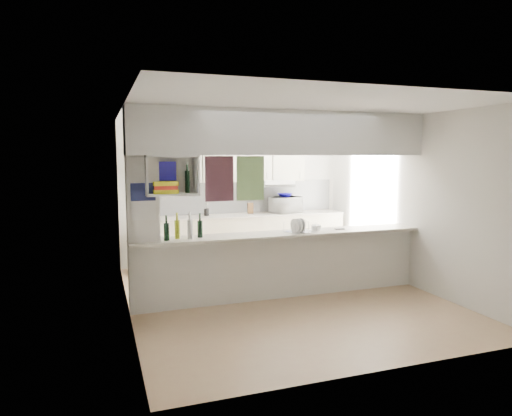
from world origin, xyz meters
name	(u,v)px	position (x,y,z in m)	size (l,w,h in m)	color
floor	(282,296)	(0.00, 0.00, 0.00)	(4.80, 4.80, 0.00)	tan
ceiling	(283,111)	(0.00, 0.00, 2.60)	(4.80, 4.80, 0.00)	white
wall_back	(234,193)	(0.00, 2.40, 1.30)	(4.20, 4.20, 0.00)	silver
wall_left	(126,212)	(-2.10, 0.00, 1.30)	(4.80, 4.80, 0.00)	silver
wall_right	(409,201)	(2.10, 0.00, 1.30)	(4.80, 4.80, 0.00)	silver
servery_partition	(271,180)	(-0.17, 0.00, 1.66)	(4.20, 0.50, 2.60)	silver
cubby_shelf	(170,178)	(-1.57, -0.06, 1.71)	(0.65, 0.35, 0.50)	white
kitchen_run	(246,219)	(0.16, 2.14, 0.83)	(3.60, 0.63, 2.24)	beige
microwave	(286,205)	(0.94, 2.12, 1.07)	(0.55, 0.37, 0.30)	white
bowl	(285,195)	(0.92, 2.13, 1.26)	(0.27, 0.27, 0.07)	#120C8C
dish_rack	(300,227)	(0.24, -0.05, 1.00)	(0.44, 0.37, 0.21)	silver
cup	(299,228)	(0.24, -0.04, 0.98)	(0.12, 0.12, 0.10)	white
wine_bottles	(184,229)	(-1.39, -0.02, 1.05)	(0.52, 0.15, 0.36)	black
plastic_tubs	(318,227)	(0.59, 0.08, 0.95)	(0.49, 0.18, 0.07)	silver
utensil_jar	(207,212)	(-0.59, 2.15, 0.99)	(0.09, 0.09, 0.13)	black
knife_block	(250,208)	(0.25, 2.18, 1.02)	(0.10, 0.08, 0.20)	brown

